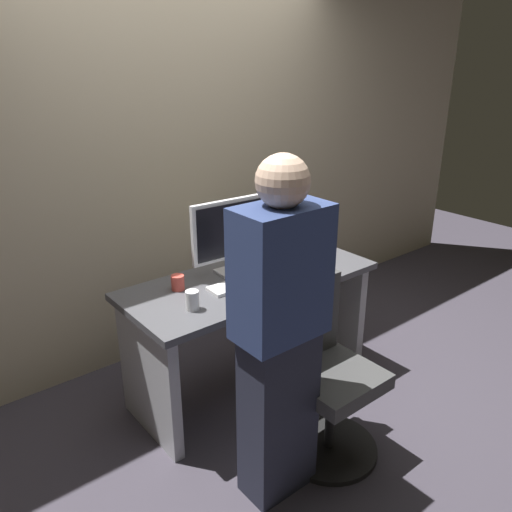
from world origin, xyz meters
The scene contains 12 objects.
ground_plane centered at (0.00, 0.00, 0.00)m, with size 9.00×9.00×0.00m, color #3D3842.
wall_back centered at (0.00, 0.83, 1.50)m, with size 6.40×0.10×3.00m, color tan.
desk centered at (0.00, 0.00, 0.53)m, with size 1.53×0.66×0.76m.
office_chair centered at (-0.04, -0.67, 0.43)m, with size 0.52×0.52×0.94m.
person_at_desk centered at (-0.41, -0.73, 0.84)m, with size 0.40×0.24×1.64m.
monitor centered at (-0.03, 0.13, 1.01)m, with size 0.54×0.15×0.46m.
keyboard centered at (-0.10, -0.06, 0.77)m, with size 0.43×0.13×0.02m, color white.
mouse centered at (0.21, -0.06, 0.77)m, with size 0.06×0.10×0.03m, color white.
cup_near_keyboard centered at (-0.49, -0.13, 0.81)m, with size 0.07×0.07×0.10m, color silver.
cup_by_monitor centered at (-0.42, 0.12, 0.80)m, with size 0.07×0.07×0.09m, color #D84C3F.
book_stack centered at (0.41, 0.12, 0.79)m, with size 0.21×0.17×0.07m.
cell_phone centered at (0.42, -0.19, 0.76)m, with size 0.07×0.14×0.01m, color black.
Camera 1 is at (-1.72, -2.17, 1.99)m, focal length 35.83 mm.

